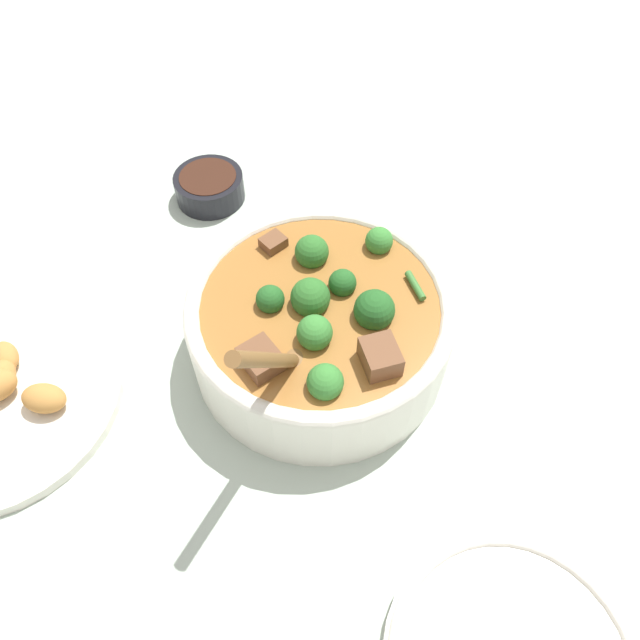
{
  "coord_description": "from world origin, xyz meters",
  "views": [
    {
      "loc": [
        -0.36,
        -0.04,
        0.54
      ],
      "look_at": [
        0.0,
        0.0,
        0.05
      ],
      "focal_mm": 35.0,
      "sensor_mm": 36.0,
      "label": 1
    }
  ],
  "objects": [
    {
      "name": "ground_plane",
      "position": [
        0.0,
        0.0,
        0.0
      ],
      "size": [
        4.0,
        4.0,
        0.0
      ],
      "primitive_type": "plane",
      "color": "#ADBCAD"
    },
    {
      "name": "stew_bowl",
      "position": [
        -0.0,
        -0.0,
        0.05
      ],
      "size": [
        0.29,
        0.26,
        0.21
      ],
      "color": "white",
      "rests_on": "ground_plane"
    },
    {
      "name": "condiment_bowl",
      "position": [
        0.22,
        0.16,
        0.02
      ],
      "size": [
        0.09,
        0.09,
        0.03
      ],
      "color": "black",
      "rests_on": "ground_plane"
    }
  ]
}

